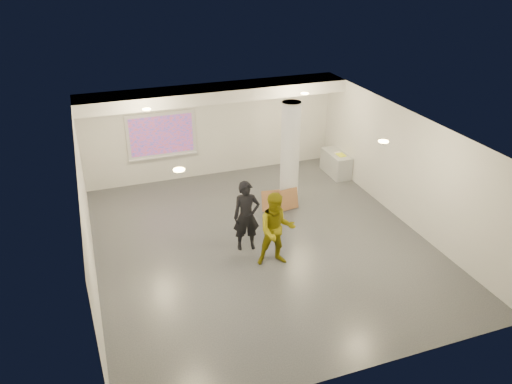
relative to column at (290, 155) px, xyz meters
name	(u,v)px	position (x,y,z in m)	size (l,w,h in m)	color
floor	(261,243)	(-1.50, -1.80, -1.50)	(8.00, 9.00, 0.01)	#35383D
ceiling	(262,130)	(-1.50, -1.80, 1.50)	(8.00, 9.00, 0.01)	white
wall_back	(212,130)	(-1.50, 2.70, 0.00)	(8.00, 0.01, 3.00)	silver
wall_front	(358,306)	(-1.50, -6.30, 0.00)	(8.00, 0.01, 3.00)	silver
wall_left	(86,218)	(-5.50, -1.80, 0.00)	(0.01, 9.00, 3.00)	silver
wall_right	(405,167)	(2.50, -1.80, 0.00)	(0.01, 9.00, 3.00)	silver
soffit_band	(215,93)	(-1.50, 2.15, 1.32)	(8.00, 1.10, 0.36)	silver
downlight_nw	(147,109)	(-3.70, 0.70, 1.48)	(0.22, 0.22, 0.02)	#FFDC7E
downlight_ne	(305,93)	(0.70, 0.70, 1.48)	(0.22, 0.22, 0.02)	#FFDC7E
downlight_sw	(179,170)	(-3.70, -3.30, 1.48)	(0.22, 0.22, 0.02)	#FFDC7E
downlight_se	(383,141)	(0.70, -3.30, 1.48)	(0.22, 0.22, 0.02)	#FFDC7E
column	(290,155)	(0.00, 0.00, 0.00)	(0.52, 0.52, 3.00)	silver
projection_screen	(161,135)	(-3.10, 2.65, 0.03)	(2.10, 0.13, 1.42)	silver
credenza	(336,164)	(2.22, 1.33, -1.13)	(0.52, 1.26, 0.73)	#9EA1A4
papers_stack	(339,154)	(2.26, 1.25, -0.76)	(0.21, 0.27, 0.02)	white
postit_pad	(341,155)	(2.26, 1.11, -0.75)	(0.22, 0.30, 0.03)	#EFFF27
cardboard_back	(289,199)	(-0.14, -0.35, -1.20)	(0.55, 0.05, 0.60)	#98653D
cardboard_front	(271,201)	(-0.63, -0.24, -1.21)	(0.53, 0.05, 0.59)	#98653D
woman	(246,216)	(-1.91, -1.86, -0.61)	(0.65, 0.43, 1.78)	black
man	(276,230)	(-1.47, -2.71, -0.60)	(0.88, 0.68, 1.81)	olive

